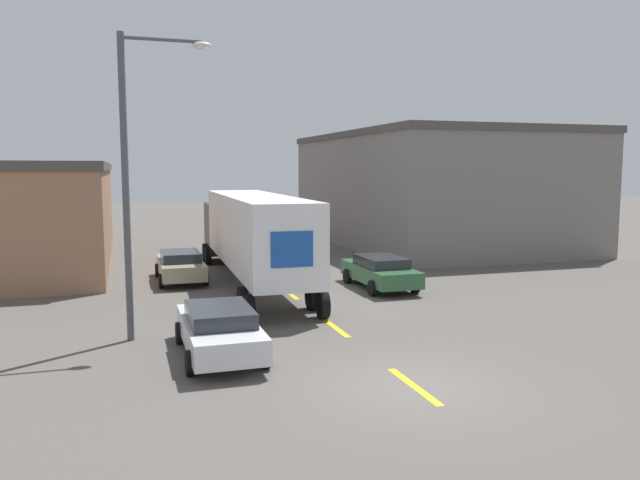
{
  "coord_description": "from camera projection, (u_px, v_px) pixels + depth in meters",
  "views": [
    {
      "loc": [
        -6.25,
        -12.53,
        4.98
      ],
      "look_at": [
        0.15,
        7.69,
        2.55
      ],
      "focal_mm": 35.0,
      "sensor_mm": 36.0,
      "label": 1
    }
  ],
  "objects": [
    {
      "name": "road_centerline",
      "position": [
        335.0,
        327.0,
        19.71
      ],
      "size": [
        0.2,
        13.87,
        0.01
      ],
      "color": "yellow",
      "rests_on": "ground_plane"
    },
    {
      "name": "parked_car_right_mid",
      "position": [
        380.0,
        271.0,
        26.07
      ],
      "size": [
        2.05,
        4.68,
        1.36
      ],
      "color": "#2D5B38",
      "rests_on": "ground_plane"
    },
    {
      "name": "semi_truck",
      "position": [
        250.0,
        230.0,
        26.96
      ],
      "size": [
        3.18,
        16.31,
        3.9
      ],
      "rotation": [
        0.0,
        0.0,
        -0.03
      ],
      "color": "black",
      "rests_on": "ground_plane"
    },
    {
      "name": "street_lamp",
      "position": [
        135.0,
        167.0,
        17.72
      ],
      "size": [
        2.62,
        0.32,
        8.76
      ],
      "color": "#4C4C51",
      "rests_on": "ground_plane"
    },
    {
      "name": "parked_car_left_far",
      "position": [
        181.0,
        265.0,
        27.65
      ],
      "size": [
        2.05,
        4.68,
        1.36
      ],
      "color": "tan",
      "rests_on": "ground_plane"
    },
    {
      "name": "ground_plane",
      "position": [
        415.0,
        387.0,
        14.31
      ],
      "size": [
        160.0,
        160.0,
        0.0
      ],
      "primitive_type": "plane",
      "color": "#56514C"
    },
    {
      "name": "parked_car_left_near",
      "position": [
        219.0,
        329.0,
        16.64
      ],
      "size": [
        2.05,
        4.68,
        1.36
      ],
      "color": "silver",
      "rests_on": "ground_plane"
    },
    {
      "name": "warehouse_right",
      "position": [
        430.0,
        189.0,
        41.66
      ],
      "size": [
        12.92,
        20.26,
        7.3
      ],
      "color": "slate",
      "rests_on": "ground_plane"
    }
  ]
}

